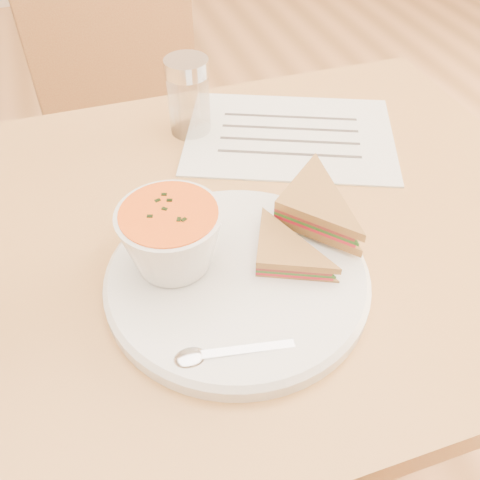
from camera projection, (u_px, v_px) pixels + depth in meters
name	position (u px, v px, depth m)	size (l,w,h in m)	color
floor	(220.00, 468.00, 1.22)	(5.00, 6.00, 0.01)	brown
dining_table	(214.00, 381.00, 0.96)	(1.00, 0.70, 0.75)	#9D5930
chair_far	(154.00, 165.00, 1.30)	(0.40, 0.40, 0.89)	brown
plate	(237.00, 279.00, 0.62)	(0.31, 0.31, 0.02)	white
soup_bowl	(172.00, 241.00, 0.60)	(0.12, 0.12, 0.08)	white
sandwich_half_a	(256.00, 272.00, 0.60)	(0.09, 0.09, 0.03)	olive
sandwich_half_b	(274.00, 213.00, 0.64)	(0.11, 0.11, 0.04)	olive
spoon	(239.00, 351.00, 0.53)	(0.17, 0.03, 0.01)	silver
paper_menu	(290.00, 135.00, 0.84)	(0.32, 0.24, 0.00)	white
condiment_shaker	(189.00, 97.00, 0.82)	(0.07, 0.07, 0.12)	silver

